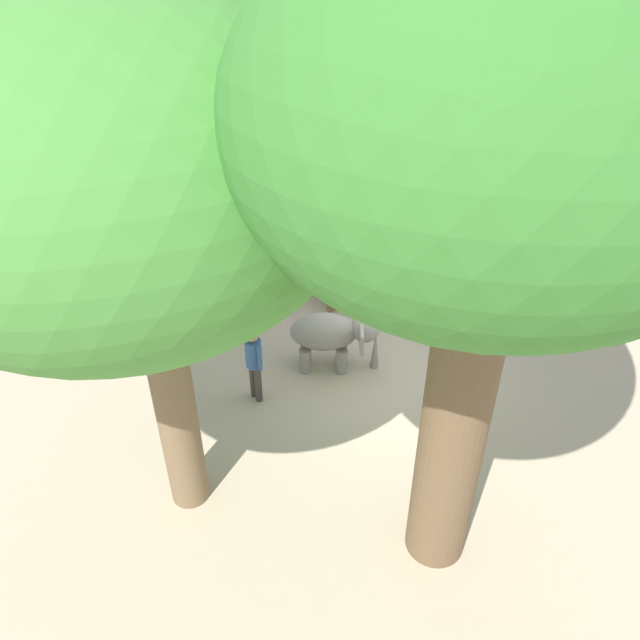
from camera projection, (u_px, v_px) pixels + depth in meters
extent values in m
plane|color=#BAA88C|center=(382.00, 377.00, 12.49)|extent=(60.00, 60.00, 0.00)
cylinder|color=gray|center=(341.00, 350.00, 12.80)|extent=(0.24, 0.24, 0.55)
cylinder|color=gray|center=(342.00, 361.00, 12.48)|extent=(0.24, 0.24, 0.55)
cylinder|color=gray|center=(306.00, 349.00, 12.81)|extent=(0.24, 0.24, 0.55)
cylinder|color=gray|center=(305.00, 361.00, 12.50)|extent=(0.24, 0.24, 0.55)
ellipsoid|color=gray|center=(324.00, 332.00, 12.30)|extent=(1.48, 1.47, 0.83)
sphere|color=gray|center=(366.00, 328.00, 12.22)|extent=(0.59, 0.59, 0.59)
cone|color=gray|center=(375.00, 349.00, 12.51)|extent=(0.18, 0.18, 0.93)
cube|color=gray|center=(361.00, 317.00, 12.55)|extent=(0.39, 0.39, 0.44)
cube|color=gray|center=(362.00, 340.00, 11.90)|extent=(0.39, 0.39, 0.44)
cylinder|color=#3F3833|center=(253.00, 379.00, 11.80)|extent=(0.14, 0.14, 0.82)
cylinder|color=#3F3833|center=(258.00, 384.00, 11.68)|extent=(0.14, 0.14, 0.82)
cylinder|color=#33598C|center=(253.00, 353.00, 11.34)|extent=(0.32, 0.32, 0.58)
sphere|color=tan|center=(252.00, 336.00, 11.11)|extent=(0.22, 0.22, 0.22)
cylinder|color=#33598C|center=(248.00, 347.00, 11.47)|extent=(0.09, 0.09, 0.55)
cylinder|color=#33598C|center=(259.00, 358.00, 11.20)|extent=(0.09, 0.09, 0.55)
cylinder|color=brown|center=(175.00, 405.00, 8.88)|extent=(0.61, 0.61, 4.00)
ellipsoid|color=#478C38|center=(132.00, 173.00, 6.86)|extent=(5.73, 5.25, 4.06)
cylinder|color=brown|center=(454.00, 425.00, 7.83)|extent=(0.88, 0.88, 4.98)
ellipsoid|color=#387A2D|center=(509.00, 112.00, 5.56)|extent=(5.56, 5.10, 3.94)
cube|color=brown|center=(324.00, 284.00, 14.67)|extent=(0.74, 1.46, 0.06)
cube|color=brown|center=(318.00, 278.00, 14.47)|extent=(0.41, 1.37, 0.40)
cube|color=brown|center=(314.00, 283.00, 15.19)|extent=(0.37, 0.17, 0.42)
cube|color=brown|center=(334.00, 303.00, 14.43)|extent=(0.37, 0.17, 0.42)
cube|color=olive|center=(424.00, 272.00, 14.57)|extent=(1.66, 1.57, 0.06)
cylinder|color=olive|center=(401.00, 293.00, 14.50)|extent=(0.10, 0.10, 0.72)
cylinder|color=olive|center=(396.00, 280.00, 15.03)|extent=(0.10, 0.10, 0.72)
cylinder|color=olive|center=(450.00, 292.00, 14.56)|extent=(0.10, 0.10, 0.72)
cylinder|color=olive|center=(444.00, 278.00, 15.08)|extent=(0.10, 0.10, 0.72)
cube|color=olive|center=(428.00, 296.00, 14.24)|extent=(1.31, 1.14, 0.05)
cube|color=olive|center=(418.00, 270.00, 15.26)|extent=(1.31, 1.14, 0.05)
cube|color=#59514C|center=(59.00, 222.00, 16.28)|extent=(2.00, 1.80, 2.00)
cube|color=#388C47|center=(45.00, 170.00, 15.45)|extent=(2.50, 2.50, 0.12)
cylinder|color=gray|center=(76.00, 197.00, 17.16)|extent=(0.10, 0.10, 2.40)
cylinder|color=gray|center=(102.00, 215.00, 16.18)|extent=(0.10, 0.10, 2.40)
cylinder|color=gray|center=(12.00, 215.00, 16.15)|extent=(0.10, 0.10, 2.40)
cylinder|color=gray|center=(36.00, 235.00, 15.17)|extent=(0.10, 0.10, 2.40)
cube|color=#59514C|center=(145.00, 196.00, 17.74)|extent=(2.00, 1.80, 2.00)
cube|color=orange|center=(136.00, 147.00, 16.91)|extent=(2.50, 2.50, 0.12)
cylinder|color=gray|center=(157.00, 174.00, 18.61)|extent=(0.10, 0.10, 2.40)
cylinder|color=gray|center=(185.00, 189.00, 17.64)|extent=(0.10, 0.10, 2.40)
cylinder|color=gray|center=(102.00, 190.00, 17.61)|extent=(0.10, 0.10, 2.40)
cylinder|color=gray|center=(129.00, 206.00, 16.63)|extent=(0.10, 0.10, 2.40)
cube|color=#59514C|center=(218.00, 174.00, 19.19)|extent=(2.00, 1.80, 2.00)
cube|color=silver|center=(213.00, 128.00, 18.36)|extent=(2.50, 2.50, 0.12)
cylinder|color=gray|center=(226.00, 155.00, 20.07)|extent=(0.10, 0.10, 2.40)
cylinder|color=gray|center=(256.00, 167.00, 19.10)|extent=(0.10, 0.10, 2.40)
cylinder|color=gray|center=(179.00, 168.00, 19.06)|extent=(0.10, 0.10, 2.40)
cylinder|color=gray|center=(208.00, 182.00, 18.09)|extent=(0.10, 0.10, 2.40)
cube|color=#59514C|center=(281.00, 155.00, 20.65)|extent=(2.00, 1.80, 2.00)
cube|color=#3856B2|center=(279.00, 111.00, 19.82)|extent=(2.50, 2.50, 0.12)
cylinder|color=gray|center=(285.00, 138.00, 21.53)|extent=(0.10, 0.10, 2.40)
cylinder|color=gray|center=(316.00, 149.00, 20.55)|extent=(0.10, 0.10, 2.40)
cylinder|color=gray|center=(245.00, 149.00, 20.52)|extent=(0.10, 0.10, 2.40)
cylinder|color=gray|center=(275.00, 161.00, 19.55)|extent=(0.10, 0.10, 2.40)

